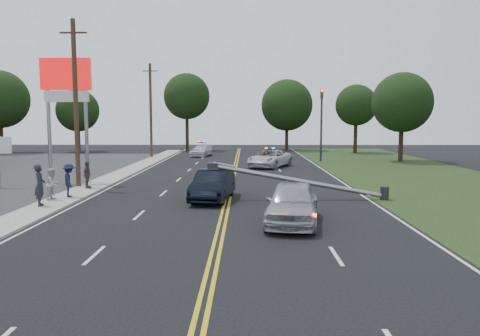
{
  "coord_description": "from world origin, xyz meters",
  "views": [
    {
      "loc": [
        0.95,
        -15.92,
        4.17
      ],
      "look_at": [
        0.64,
        7.53,
        1.7
      ],
      "focal_mm": 35.0,
      "sensor_mm": 36.0,
      "label": 1
    }
  ],
  "objects_px": {
    "bystander_a": "(40,185)",
    "crashed_sedan": "(213,185)",
    "waiting_sedan": "(292,203)",
    "bystander_d": "(87,175)",
    "emergency_a": "(270,159)",
    "pylon_sign": "(66,90)",
    "fallen_streetlight": "(309,182)",
    "emergency_b": "(202,151)",
    "bystander_b": "(53,184)",
    "bystander_c": "(69,180)",
    "traffic_signal": "(321,119)",
    "utility_pole_far": "(151,110)",
    "utility_pole_mid": "(76,103)"
  },
  "relations": [
    {
      "from": "crashed_sedan",
      "to": "emergency_a",
      "type": "relative_size",
      "value": 0.88
    },
    {
      "from": "traffic_signal",
      "to": "bystander_a",
      "type": "relative_size",
      "value": 3.61
    },
    {
      "from": "traffic_signal",
      "to": "utility_pole_far",
      "type": "distance_m",
      "value": 17.97
    },
    {
      "from": "utility_pole_mid",
      "to": "crashed_sedan",
      "type": "relative_size",
      "value": 2.11
    },
    {
      "from": "crashed_sedan",
      "to": "emergency_a",
      "type": "bearing_deg",
      "value": 84.18
    },
    {
      "from": "fallen_streetlight",
      "to": "bystander_d",
      "type": "xyz_separation_m",
      "value": [
        -12.56,
        3.15,
        -0.0
      ]
    },
    {
      "from": "pylon_sign",
      "to": "waiting_sedan",
      "type": "xyz_separation_m",
      "value": [
        13.29,
        -11.57,
        -5.16
      ]
    },
    {
      "from": "crashed_sedan",
      "to": "pylon_sign",
      "type": "bearing_deg",
      "value": 154.73
    },
    {
      "from": "utility_pole_far",
      "to": "bystander_d",
      "type": "relative_size",
      "value": 6.29
    },
    {
      "from": "fallen_streetlight",
      "to": "emergency_a",
      "type": "xyz_separation_m",
      "value": [
        -1.19,
        16.46,
        -0.17
      ]
    },
    {
      "from": "emergency_a",
      "to": "bystander_b",
      "type": "relative_size",
      "value": 3.37
    },
    {
      "from": "pylon_sign",
      "to": "bystander_b",
      "type": "height_order",
      "value": "pylon_sign"
    },
    {
      "from": "crashed_sedan",
      "to": "fallen_streetlight",
      "type": "bearing_deg",
      "value": 8.49
    },
    {
      "from": "utility_pole_mid",
      "to": "emergency_a",
      "type": "bearing_deg",
      "value": 45.6
    },
    {
      "from": "pylon_sign",
      "to": "emergency_a",
      "type": "xyz_separation_m",
      "value": [
        13.5,
        10.46,
        -5.25
      ]
    },
    {
      "from": "traffic_signal",
      "to": "bystander_a",
      "type": "distance_m",
      "value": 29.94
    },
    {
      "from": "emergency_a",
      "to": "bystander_d",
      "type": "bearing_deg",
      "value": -105.09
    },
    {
      "from": "waiting_sedan",
      "to": "bystander_d",
      "type": "distance_m",
      "value": 14.16
    },
    {
      "from": "fallen_streetlight",
      "to": "emergency_a",
      "type": "distance_m",
      "value": 16.5
    },
    {
      "from": "pylon_sign",
      "to": "emergency_a",
      "type": "height_order",
      "value": "pylon_sign"
    },
    {
      "from": "pylon_sign",
      "to": "fallen_streetlight",
      "type": "distance_m",
      "value": 16.66
    },
    {
      "from": "traffic_signal",
      "to": "bystander_b",
      "type": "bearing_deg",
      "value": -126.94
    },
    {
      "from": "fallen_streetlight",
      "to": "waiting_sedan",
      "type": "relative_size",
      "value": 1.91
    },
    {
      "from": "pylon_sign",
      "to": "waiting_sedan",
      "type": "distance_m",
      "value": 18.36
    },
    {
      "from": "pylon_sign",
      "to": "bystander_d",
      "type": "xyz_separation_m",
      "value": [
        2.13,
        -2.85,
        -5.08
      ]
    },
    {
      "from": "utility_pole_far",
      "to": "crashed_sedan",
      "type": "height_order",
      "value": "utility_pole_far"
    },
    {
      "from": "pylon_sign",
      "to": "fallen_streetlight",
      "type": "height_order",
      "value": "pylon_sign"
    },
    {
      "from": "emergency_b",
      "to": "utility_pole_far",
      "type": "bearing_deg",
      "value": -142.78
    },
    {
      "from": "bystander_d",
      "to": "emergency_a",
      "type": "bearing_deg",
      "value": -38.84
    },
    {
      "from": "crashed_sedan",
      "to": "bystander_a",
      "type": "height_order",
      "value": "bystander_a"
    },
    {
      "from": "bystander_a",
      "to": "utility_pole_far",
      "type": "bearing_deg",
      "value": -18.6
    },
    {
      "from": "utility_pole_mid",
      "to": "bystander_a",
      "type": "bearing_deg",
      "value": -85.34
    },
    {
      "from": "emergency_b",
      "to": "traffic_signal",
      "type": "bearing_deg",
      "value": -15.11
    },
    {
      "from": "crashed_sedan",
      "to": "bystander_b",
      "type": "relative_size",
      "value": 2.97
    },
    {
      "from": "bystander_b",
      "to": "emergency_b",
      "type": "bearing_deg",
      "value": -1.48
    },
    {
      "from": "traffic_signal",
      "to": "waiting_sedan",
      "type": "xyz_separation_m",
      "value": [
        -5.51,
        -27.56,
        -3.37
      ]
    },
    {
      "from": "pylon_sign",
      "to": "waiting_sedan",
      "type": "bearing_deg",
      "value": -41.02
    },
    {
      "from": "pylon_sign",
      "to": "emergency_a",
      "type": "relative_size",
      "value": 1.49
    },
    {
      "from": "utility_pole_mid",
      "to": "utility_pole_far",
      "type": "xyz_separation_m",
      "value": [
        0.0,
        22.0,
        0.0
      ]
    },
    {
      "from": "bystander_c",
      "to": "fallen_streetlight",
      "type": "bearing_deg",
      "value": -113.22
    },
    {
      "from": "bystander_a",
      "to": "crashed_sedan",
      "type": "bearing_deg",
      "value": -93.23
    },
    {
      "from": "utility_pole_far",
      "to": "emergency_b",
      "type": "relative_size",
      "value": 2.3
    },
    {
      "from": "fallen_streetlight",
      "to": "waiting_sedan",
      "type": "xyz_separation_m",
      "value": [
        -1.39,
        -5.57,
        -0.08
      ]
    },
    {
      "from": "bystander_a",
      "to": "bystander_d",
      "type": "xyz_separation_m",
      "value": [
        0.3,
        5.62,
        -0.18
      ]
    },
    {
      "from": "utility_pole_mid",
      "to": "emergency_a",
      "type": "relative_size",
      "value": 1.86
    },
    {
      "from": "emergency_b",
      "to": "waiting_sedan",
      "type": "bearing_deg",
      "value": -66.32
    },
    {
      "from": "crashed_sedan",
      "to": "waiting_sedan",
      "type": "distance_m",
      "value": 6.48
    },
    {
      "from": "bystander_d",
      "to": "bystander_c",
      "type": "bearing_deg",
      "value": -176.01
    },
    {
      "from": "traffic_signal",
      "to": "fallen_streetlight",
      "type": "distance_m",
      "value": 22.62
    },
    {
      "from": "bystander_c",
      "to": "pylon_sign",
      "type": "bearing_deg",
      "value": -2.46
    }
  ]
}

